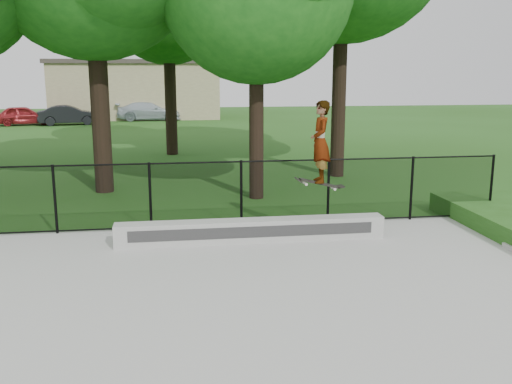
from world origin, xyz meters
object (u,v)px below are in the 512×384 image
car_c (149,111)px  grind_ledge (252,230)px  car_b (69,115)px  car_a (24,115)px  skater_airborne (320,143)px

car_c → grind_ledge: bearing=-175.5°
car_b → car_a: bearing=75.2°
car_c → skater_airborne: size_ratio=2.30×
car_a → car_b: 2.92m
grind_ledge → skater_airborne: bearing=-0.0°
car_a → car_c: 8.38m
grind_ledge → skater_airborne: (1.40, -0.00, 1.76)m
car_c → skater_airborne: bearing=-172.9°
car_b → skater_airborne: size_ratio=1.92×
car_c → skater_airborne: skater_airborne is taller
skater_airborne → car_a: bearing=114.0°
car_a → car_b: car_b is taller
car_c → skater_airborne: 31.05m
grind_ledge → car_a: (-11.13, 28.20, 0.34)m
grind_ledge → car_c: 30.85m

